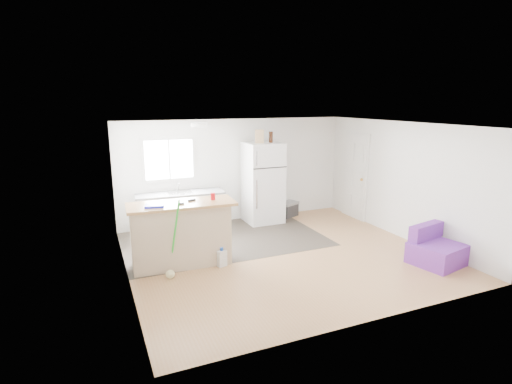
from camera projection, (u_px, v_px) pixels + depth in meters
room at (283, 192)px, 7.17m from camera, size 5.51×5.01×2.41m
vinyl_zone at (224, 239)px, 8.28m from camera, size 4.05×2.50×0.00m
window at (169, 159)px, 8.73m from camera, size 1.18×0.06×0.98m
interior_door at (355, 176)px, 9.64m from camera, size 0.11×0.92×2.10m
ceiling_fixture at (199, 125)px, 7.53m from camera, size 0.30×0.30×0.07m
kitchen_cabinets at (181, 211)px, 8.78m from camera, size 1.94×0.73×1.12m
peninsula at (181, 234)px, 6.88m from camera, size 1.85×0.79×1.12m
refrigerator at (263, 183)px, 9.31m from camera, size 0.83×0.79×1.87m
cooler at (288, 209)px, 9.89m from camera, size 0.56×0.49×0.36m
purple_seat at (435, 250)px, 7.02m from camera, size 0.93×0.90×0.66m
cleaner_jug at (222, 258)px, 6.91m from camera, size 0.18×0.15×0.34m
mop at (171, 263)px, 6.47m from camera, size 0.29×0.35×1.31m
red_cup at (213, 196)px, 6.97m from camera, size 0.10×0.10×0.12m
blue_tray at (154, 206)px, 6.52m from camera, size 0.34×0.28×0.04m
tool_a at (192, 200)px, 6.90m from camera, size 0.15×0.10×0.03m
tool_b at (181, 204)px, 6.67m from camera, size 0.10×0.04×0.03m
cardboard_box at (259, 136)px, 8.98m from camera, size 0.22×0.17×0.30m
bottle_left at (271, 137)px, 9.08m from camera, size 0.08×0.08×0.25m
bottle_right at (270, 137)px, 9.11m from camera, size 0.08×0.08×0.25m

